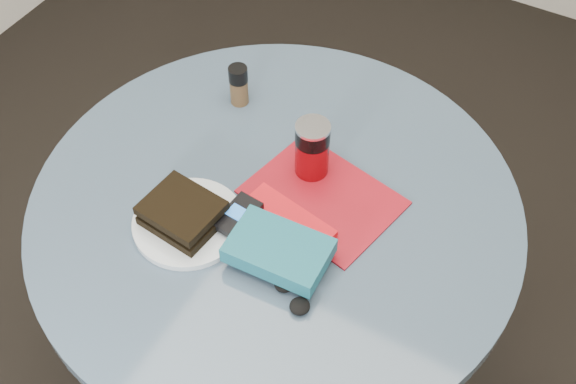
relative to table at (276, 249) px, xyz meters
The scene contains 11 objects.
ground 0.59m from the table, ahead, with size 4.00×4.00×0.00m, color black.
table is the anchor object (origin of this frame).
plate 0.25m from the table, 132.03° to the right, with size 0.22×0.22×0.01m, color silver.
sandwich 0.28m from the table, 132.60° to the right, with size 0.15×0.13×0.05m.
soda_can 0.26m from the table, 77.39° to the left, with size 0.07×0.07×0.13m.
pepper_grinder 0.37m from the table, 135.26° to the left, with size 0.06×0.06×0.10m.
magazine 0.19m from the table, 35.93° to the left, with size 0.29×0.22×0.01m, color maroon.
red_book 0.19m from the table, 54.20° to the right, with size 0.19×0.13×0.02m, color red.
novel 0.25m from the table, 57.03° to the right, with size 0.19×0.12×0.04m, color #155667.
mp3_player 0.21m from the table, 112.57° to the right, with size 0.06×0.10×0.02m.
headphones 0.29m from the table, 52.21° to the right, with size 0.10×0.08×0.02m.
Camera 1 is at (0.47, -0.78, 1.89)m, focal length 45.00 mm.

